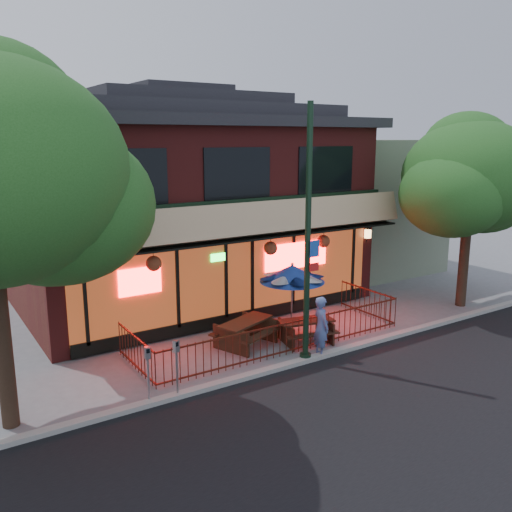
{
  "coord_description": "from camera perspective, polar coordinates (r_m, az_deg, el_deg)",
  "views": [
    {
      "loc": [
        -8.86,
        -11.52,
        6.07
      ],
      "look_at": [
        -0.08,
        2.0,
        2.56
      ],
      "focal_mm": 38.0,
      "sensor_mm": 36.0,
      "label": 1
    }
  ],
  "objects": [
    {
      "name": "restaurant_building",
      "position": [
        20.73,
        -7.58,
        6.8
      ],
      "size": [
        12.96,
        9.49,
        8.05
      ],
      "color": "maroon",
      "rests_on": "ground"
    },
    {
      "name": "neighbor_building",
      "position": [
        26.42,
        9.88,
        5.44
      ],
      "size": [
        6.0,
        7.0,
        6.0
      ],
      "primitive_type": "cube",
      "color": "slate",
      "rests_on": "ground"
    },
    {
      "name": "parking_meter_far",
      "position": [
        12.96,
        -11.32,
        -11.24
      ],
      "size": [
        0.13,
        0.12,
        1.4
      ],
      "color": "#999BA1",
      "rests_on": "ground"
    },
    {
      "name": "parking_meter_near",
      "position": [
        13.12,
        -8.36,
        -10.67
      ],
      "size": [
        0.16,
        0.14,
        1.45
      ],
      "color": "gray",
      "rests_on": "ground"
    },
    {
      "name": "asphalt_street",
      "position": [
        12.08,
        22.79,
        -18.93
      ],
      "size": [
        80.0,
        11.0,
        0.0
      ],
      "primitive_type": "cube",
      "color": "black",
      "rests_on": "ground"
    },
    {
      "name": "pedestrian",
      "position": [
        15.53,
        6.87,
        -7.36
      ],
      "size": [
        0.53,
        0.71,
        1.74
      ],
      "primitive_type": "imported",
      "rotation": [
        0.0,
        0.0,
        1.38
      ],
      "color": "#5165A2",
      "rests_on": "ground"
    },
    {
      "name": "curb",
      "position": [
        15.37,
        5.44,
        -10.8
      ],
      "size": [
        80.0,
        0.25,
        0.12
      ],
      "primitive_type": "cube",
      "color": "#999993",
      "rests_on": "ground"
    },
    {
      "name": "ground",
      "position": [
        15.75,
        4.29,
        -10.42
      ],
      "size": [
        80.0,
        80.0,
        0.0
      ],
      "primitive_type": "plane",
      "color": "gray",
      "rests_on": "ground"
    },
    {
      "name": "patio_umbrella",
      "position": [
        16.81,
        3.83,
        -1.83
      ],
      "size": [
        2.03,
        2.03,
        2.32
      ],
      "color": "gray",
      "rests_on": "ground"
    },
    {
      "name": "street_light",
      "position": [
        14.52,
        5.46,
        0.62
      ],
      "size": [
        0.43,
        0.32,
        7.0
      ],
      "color": "black",
      "rests_on": "ground"
    },
    {
      "name": "street_tree_right",
      "position": [
        20.82,
        21.61,
        8.38
      ],
      "size": [
        4.8,
        4.8,
        7.02
      ],
      "color": "#38261C",
      "rests_on": "ground"
    },
    {
      "name": "patio_fence",
      "position": [
        15.9,
        3.22,
        -7.74
      ],
      "size": [
        8.44,
        2.62,
        1.0
      ],
      "color": "#4A190F",
      "rests_on": "ground"
    },
    {
      "name": "picnic_table_left",
      "position": [
        16.27,
        -1.1,
        -7.71
      ],
      "size": [
        2.19,
        1.94,
        0.77
      ],
      "color": "#352013",
      "rests_on": "ground"
    },
    {
      "name": "picnic_table_right",
      "position": [
        16.6,
        5.27,
        -7.49
      ],
      "size": [
        1.91,
        1.63,
        0.71
      ],
      "color": "#391E14",
      "rests_on": "ground"
    }
  ]
}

